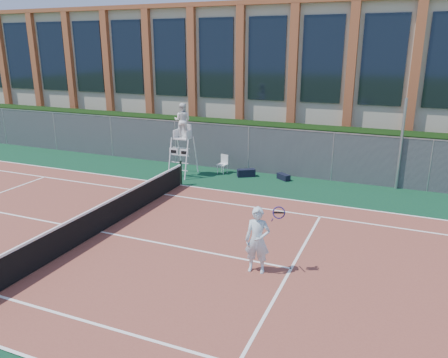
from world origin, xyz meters
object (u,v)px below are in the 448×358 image
at_px(steel_pole, 401,145).
at_px(tennis_player, 258,240).
at_px(plastic_chair, 223,162).
at_px(umpire_chair, 182,122).

distance_m(steel_pole, tennis_player, 9.79).
distance_m(steel_pole, plastic_chair, 7.94).
distance_m(steel_pole, umpire_chair, 9.56).
relative_size(umpire_chair, plastic_chair, 3.87).
xyz_separation_m(plastic_chair, tennis_player, (4.58, -8.57, 0.42)).
height_order(plastic_chair, tennis_player, tennis_player).
bearing_deg(plastic_chair, steel_pole, 4.65).
relative_size(plastic_chair, tennis_player, 0.48).
height_order(umpire_chair, plastic_chair, umpire_chair).
height_order(steel_pole, plastic_chair, steel_pole).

